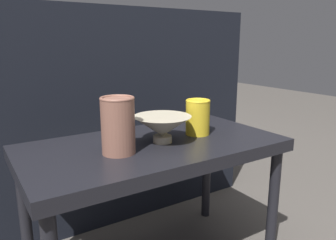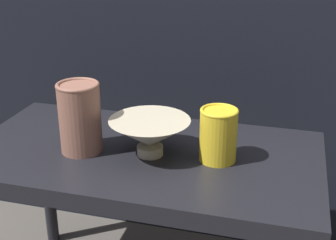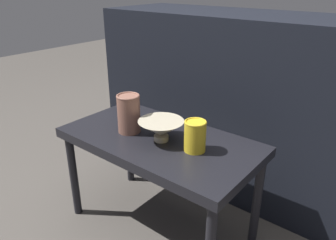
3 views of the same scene
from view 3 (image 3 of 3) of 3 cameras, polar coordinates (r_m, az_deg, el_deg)
The scene contains 6 objects.
ground_plane at distance 1.59m, azimuth -1.33°, elevation -17.77°, with size 8.00×8.00×0.00m, color #4C4742.
table at distance 1.36m, azimuth -1.49°, elevation -4.90°, with size 0.81×0.43×0.45m.
couch_backdrop at distance 1.79m, azimuth 10.74°, elevation 3.46°, with size 1.37×0.50×0.90m.
bowl at distance 1.29m, azimuth -1.21°, elevation -1.49°, with size 0.18×0.18×0.08m.
vase_textured_left at distance 1.36m, azimuth -6.85°, elevation 1.22°, with size 0.10×0.10×0.16m.
vase_colorful_right at distance 1.21m, azimuth 4.73°, elevation -2.71°, with size 0.08×0.08×0.12m.
Camera 3 is at (0.78, -0.91, 1.05)m, focal length 35.00 mm.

